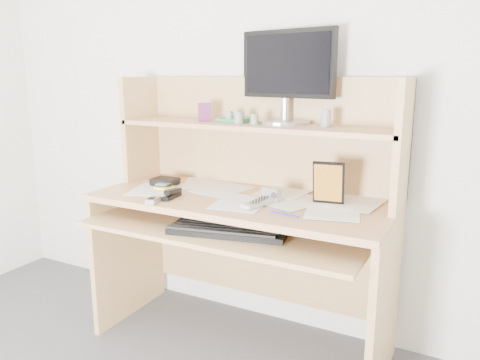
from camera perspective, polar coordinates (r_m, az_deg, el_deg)
The scene contains 19 objects.
back_wall at distance 2.39m, azimuth 3.59°, elevation 11.26°, with size 3.60×0.04×2.50m, color silver.
desk at distance 2.26m, azimuth 0.90°, elevation -3.08°, with size 1.40×0.70×1.30m.
paper_clutter at distance 2.18m, azimuth -0.05°, elevation -2.11°, with size 1.32×0.54×0.01m, color white.
keyboard at distance 2.00m, azimuth -1.44°, elevation -6.05°, with size 0.53×0.28×0.03m.
tv_remote at distance 2.04m, azimuth 2.32°, elevation -2.79°, with size 0.05×0.19×0.02m, color #9C9B97.
flip_phone at distance 2.12m, azimuth -10.55°, elevation -2.34°, with size 0.04×0.08×0.02m, color silver.
stapler at distance 2.18m, azimuth -8.31°, elevation -1.58°, with size 0.03×0.13×0.04m, color black.
wallet at distance 2.45m, azimuth -9.11°, elevation -0.14°, with size 0.12×0.10×0.03m, color black.
sticky_note_pad at distance 2.39m, azimuth -9.22°, elevation -0.90°, with size 0.08×0.08×0.01m, color yellow.
digital_camera at distance 2.12m, azimuth 3.82°, elevation -1.71°, with size 0.09×0.04×0.06m, color #A4A4A6.
game_case at distance 2.06m, azimuth 10.74°, elevation -0.34°, with size 0.14×0.02×0.19m, color black.
blue_pen at distance 1.90m, azimuth 5.51°, elevation -4.14°, with size 0.01×0.01×0.13m, color #1623AB.
card_box at distance 2.36m, azimuth -4.32°, elevation 8.26°, with size 0.07×0.02×0.09m, color maroon.
shelf_book at distance 2.35m, azimuth -0.21°, elevation 7.38°, with size 0.14×0.20×0.02m, color #34845A.
chip_stack_a at distance 2.20m, azimuth 1.73°, elevation 7.39°, with size 0.04×0.04×0.05m, color black.
chip_stack_b at distance 2.30m, azimuth -1.31°, elevation 7.72°, with size 0.03×0.03×0.06m, color white.
chip_stack_c at distance 2.25m, azimuth -0.14°, elevation 7.58°, with size 0.04×0.04×0.05m, color black.
chip_stack_d at distance 2.11m, azimuth 10.41°, elevation 7.37°, with size 0.04×0.04×0.08m, color white.
monitor at distance 2.27m, azimuth 5.72°, elevation 12.74°, with size 0.50×0.25×0.44m.
Camera 1 is at (0.98, -0.38, 1.31)m, focal length 35.00 mm.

